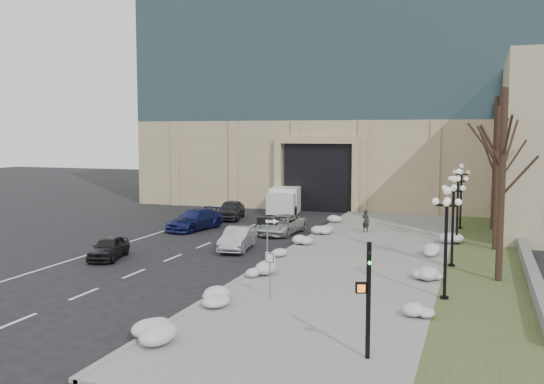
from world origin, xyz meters
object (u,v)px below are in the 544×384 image
(car_c, at_px, (195,220))
(car_e, at_px, (231,210))
(car_b, at_px, (238,239))
(car_d, at_px, (281,225))
(lamppost_a, at_px, (446,228))
(lamppost_b, at_px, (453,209))
(lamppost_c, at_px, (458,196))
(box_truck, at_px, (287,199))
(pedestrian, at_px, (366,221))
(one_way_sign, at_px, (271,228))
(keep_sign, at_px, (270,266))
(traffic_signal, at_px, (367,303))
(car_a, at_px, (109,248))
(lamppost_d, at_px, (461,187))

(car_c, distance_m, car_e, 5.79)
(car_b, xyz_separation_m, car_d, (0.67, 6.24, -0.02))
(lamppost_a, bearing_deg, lamppost_b, 90.00)
(lamppost_b, height_order, lamppost_c, same)
(lamppost_a, xyz_separation_m, lamppost_c, (0.00, 13.00, 0.00))
(car_b, relative_size, box_truck, 0.58)
(pedestrian, bearing_deg, lamppost_c, 178.79)
(pedestrian, bearing_deg, one_way_sign, 102.95)
(car_b, distance_m, lamppost_b, 12.50)
(keep_sign, distance_m, traffic_signal, 7.19)
(pedestrian, xyz_separation_m, traffic_signal, (4.24, -23.29, 0.94))
(traffic_signal, distance_m, lamppost_a, 8.05)
(car_b, xyz_separation_m, pedestrian, (6.15, 8.25, 0.22))
(car_b, height_order, lamppost_c, lamppost_c)
(car_c, height_order, lamppost_b, lamppost_b)
(lamppost_b, bearing_deg, box_truck, 128.46)
(traffic_signal, bearing_deg, car_a, 128.34)
(pedestrian, xyz_separation_m, lamppost_b, (6.09, -9.05, 2.17))
(car_e, bearing_deg, pedestrian, -28.61)
(lamppost_c, bearing_deg, one_way_sign, -125.80)
(car_b, relative_size, lamppost_d, 0.87)
(car_a, height_order, car_c, car_c)
(car_a, distance_m, box_truck, 22.83)
(car_a, distance_m, lamppost_a, 18.37)
(lamppost_b, distance_m, lamppost_d, 13.00)
(car_c, distance_m, keep_sign, 19.37)
(car_a, bearing_deg, car_b, 24.31)
(keep_sign, height_order, traffic_signal, traffic_signal)
(car_c, xyz_separation_m, lamppost_b, (18.00, -6.76, 2.34))
(traffic_signal, relative_size, lamppost_a, 0.78)
(car_c, relative_size, lamppost_c, 1.06)
(car_d, height_order, box_truck, box_truck)
(pedestrian, height_order, lamppost_b, lamppost_b)
(pedestrian, relative_size, lamppost_c, 0.33)
(pedestrian, distance_m, lamppost_c, 6.96)
(car_d, xyz_separation_m, lamppost_b, (11.56, -7.04, 2.42))
(traffic_signal, bearing_deg, lamppost_b, 63.63)
(lamppost_b, bearing_deg, traffic_signal, -97.42)
(car_d, distance_m, box_truck, 12.17)
(car_a, distance_m, traffic_signal, 19.24)
(car_a, height_order, pedestrian, pedestrian)
(lamppost_c, distance_m, lamppost_d, 6.50)
(car_c, bearing_deg, car_b, -33.52)
(lamppost_b, bearing_deg, pedestrian, 123.95)
(keep_sign, bearing_deg, car_b, 132.88)
(car_a, distance_m, one_way_sign, 10.02)
(car_a, bearing_deg, car_d, 44.77)
(pedestrian, bearing_deg, lamppost_d, -125.55)
(car_c, xyz_separation_m, box_truck, (3.12, 11.98, 0.33))
(lamppost_c, xyz_separation_m, lamppost_d, (0.00, 6.50, 0.00))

